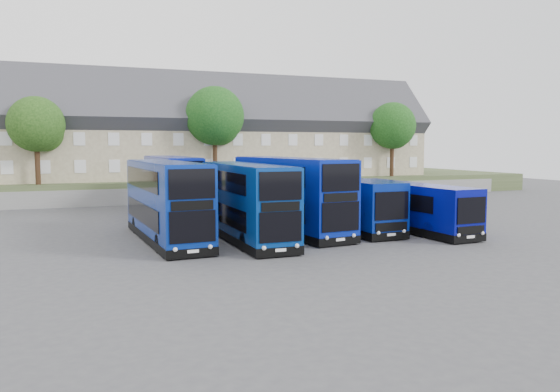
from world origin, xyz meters
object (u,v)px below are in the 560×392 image
Objects in this scene: tree_mid at (216,118)px; tree_west at (38,126)px; tree_east at (393,128)px; coach_east_a at (340,203)px; dd_front_mid at (246,203)px; tree_far at (403,127)px; dd_front_left at (166,203)px.

tree_west is at bearing -178.21° from tree_mid.
coach_east_a is at bearing -130.23° from tree_east.
tree_mid is (4.34, 23.15, 5.95)m from dd_front_mid.
dd_front_mid is at bearing -62.77° from tree_west.
coach_east_a is 1.39× the size of tree_far.
tree_far is (23.00, 27.10, 6.12)m from coach_east_a.
dd_front_left is 1.04× the size of dd_front_mid.
tree_mid reaches higher than tree_east.
dd_front_left is at bearing -175.52° from coach_east_a.
dd_front_mid is (4.26, -1.39, -0.07)m from dd_front_left.
tree_mid is 20.02m from tree_east.
tree_far is (34.61, 28.26, 5.54)m from dd_front_left.
dd_front_mid is 24.29m from tree_mid.
tree_far is at bearing 9.46° from tree_west.
dd_front_mid is 0.90× the size of coach_east_a.
tree_far is at bearing 48.45° from coach_east_a.
coach_east_a is 1.57× the size of tree_west.
tree_mid is at bearing -165.96° from tree_far.
tree_mid is (8.61, 21.76, 5.88)m from dd_front_left.
tree_east reaches higher than dd_front_left.
tree_west reaches higher than dd_front_left.
tree_west is (-7.39, 21.26, 4.86)m from dd_front_left.
tree_mid is 1.06× the size of tree_far.
tree_west is at bearing 132.17° from coach_east_a.
tree_west is at bearing -170.54° from tree_far.
dd_front_left is 1.39× the size of tree_east.
coach_east_a is 1.47× the size of tree_east.
dd_front_mid is at bearing -162.04° from coach_east_a.
tree_west is at bearing -180.00° from tree_east.
dd_front_mid is 25.95m from tree_west.
tree_west reaches higher than coach_east_a.
dd_front_mid is 7.79m from coach_east_a.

